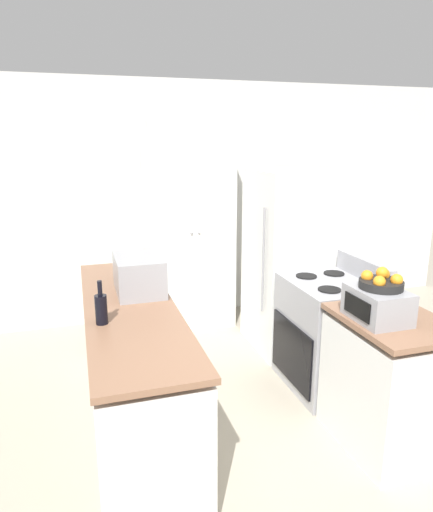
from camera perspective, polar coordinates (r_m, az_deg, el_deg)
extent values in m
cube|color=silver|center=(5.11, -4.85, 6.65)|extent=(7.00, 0.06, 2.60)
cube|color=silver|center=(3.37, -10.44, -13.74)|extent=(0.58, 2.19, 0.83)
cube|color=#896047|center=(3.18, -10.82, -6.29)|extent=(0.60, 2.24, 0.04)
cube|color=silver|center=(3.31, 20.56, -15.10)|extent=(0.58, 0.75, 0.83)
cube|color=#896047|center=(3.11, 21.32, -7.56)|extent=(0.60, 0.77, 0.04)
cube|color=white|center=(4.86, -3.48, 3.56)|extent=(0.89, 0.53, 2.15)
sphere|color=#B2B2B7|center=(4.58, -3.14, 2.91)|extent=(0.03, 0.03, 0.03)
sphere|color=#B2B2B7|center=(4.60, -2.17, 2.97)|extent=(0.03, 0.03, 0.03)
cube|color=#9E9EA3|center=(3.87, 13.80, -9.49)|extent=(0.64, 0.75, 0.90)
cube|color=black|center=(3.77, 9.31, -11.81)|extent=(0.02, 0.66, 0.49)
cube|color=#9E9EA3|center=(3.85, 17.99, -1.56)|extent=(0.06, 0.71, 0.16)
cylinder|color=black|center=(3.50, 13.94, -4.10)|extent=(0.17, 0.17, 0.01)
cylinder|color=black|center=(3.80, 11.17, -2.47)|extent=(0.17, 0.17, 0.01)
cylinder|color=black|center=(3.64, 17.41, -3.65)|extent=(0.17, 0.17, 0.01)
cylinder|color=black|center=(3.92, 14.47, -2.12)|extent=(0.17, 0.17, 0.01)
cube|color=white|center=(4.42, 9.31, -0.60)|extent=(0.73, 0.78, 1.72)
cylinder|color=gray|center=(4.05, 5.86, -0.60)|extent=(0.02, 0.02, 0.94)
cube|color=#939399|center=(3.38, -9.68, -2.26)|extent=(0.33, 0.49, 0.27)
cube|color=black|center=(3.36, -6.72, -2.20)|extent=(0.01, 0.30, 0.19)
cylinder|color=black|center=(2.87, -14.21, -6.52)|extent=(0.07, 0.07, 0.18)
cylinder|color=black|center=(2.82, -14.38, -3.92)|extent=(0.03, 0.03, 0.09)
cube|color=#939399|center=(3.00, 19.50, -5.74)|extent=(0.29, 0.37, 0.20)
cube|color=black|center=(2.92, 17.15, -6.12)|extent=(0.01, 0.26, 0.12)
cylinder|color=black|center=(2.98, 19.88, -3.35)|extent=(0.27, 0.27, 0.05)
sphere|color=orange|center=(3.05, 20.19, -2.15)|extent=(0.07, 0.07, 0.07)
sphere|color=orange|center=(2.98, 18.30, -2.38)|extent=(0.07, 0.07, 0.07)
sphere|color=orange|center=(2.88, 19.69, -3.04)|extent=(0.07, 0.07, 0.07)
sphere|color=orange|center=(2.96, 21.60, -2.79)|extent=(0.07, 0.07, 0.07)
sphere|color=orange|center=(2.96, 20.00, -1.97)|extent=(0.07, 0.07, 0.07)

